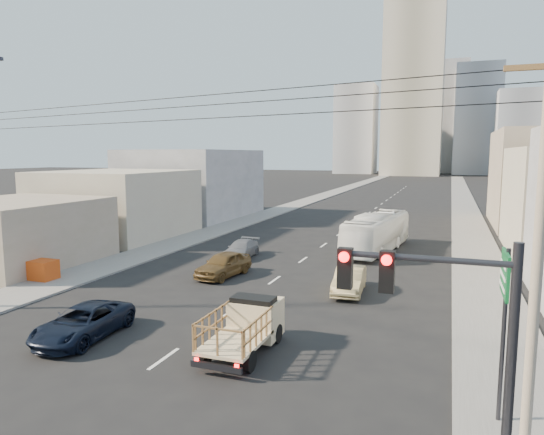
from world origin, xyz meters
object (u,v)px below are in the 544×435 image
Objects in this scene: sedan_tan at (349,280)px; utility_pole at (538,262)px; sedan_grey at (241,249)px; traffic_signal at (450,342)px; sedan_brown at (224,264)px; flatbed_pickup at (245,323)px; green_sign at (505,294)px; city_bus at (377,232)px; navy_pickup at (83,323)px; crate_stack at (41,270)px.

sedan_tan is 0.42× the size of utility_pole.
traffic_signal is (14.25, -22.76, 3.46)m from sedan_grey.
sedan_tan is 0.71× the size of traffic_signal.
flatbed_pickup is at bearing -52.12° from sedan_brown.
sedan_brown reaches higher than sedan_grey.
green_sign is 0.50× the size of utility_pole.
utility_pole is (15.98, -20.25, 4.57)m from sedan_grey.
traffic_signal is at bearing -105.55° from green_sign.
green_sign is (14.42, -12.28, 2.99)m from sedan_brown.
city_bus is 2.50× the size of sedan_grey.
sedan_brown is at bearing 134.96° from utility_pole.
navy_pickup is at bearing -170.82° from flatbed_pickup.
crate_stack is (-22.77, 12.54, -3.39)m from traffic_signal.
sedan_tan reaches higher than crate_stack.
navy_pickup is at bearing 175.86° from green_sign.
sedan_tan is at bearing 76.63° from flatbed_pickup.
flatbed_pickup is 9.29m from green_sign.
crate_stack is at bearing -132.92° from sedan_grey.
sedan_grey is (-7.02, 15.55, -0.48)m from flatbed_pickup.
utility_pole is at bearing -68.30° from sedan_tan.
green_sign is 2.91m from utility_pole.
sedan_grey is (-1.22, 5.47, -0.14)m from sedan_brown.
green_sign reaches higher than sedan_grey.
utility_pole is 26.86m from crate_stack.
crate_stack is (-24.16, 7.54, -3.05)m from green_sign.
city_bus reaches higher than sedan_tan.
green_sign is 2.78× the size of crate_stack.
flatbed_pickup is 9.51m from sedan_tan.
sedan_tan is 1.00× the size of sedan_grey.
navy_pickup is 0.80× the size of traffic_signal.
green_sign is at bearing -32.43° from sedan_brown.
utility_pole is (14.76, -14.78, 4.43)m from sedan_brown.
navy_pickup is at bearing -36.15° from crate_stack.
city_bus is at bearing 63.54° from sedan_brown.
city_bus is 13.68m from sedan_brown.
city_bus reaches higher than flatbed_pickup.
green_sign reaches higher than sedan_tan.
utility_pole reaches higher than sedan_brown.
crate_stack is (-17.73, -3.91, -0.01)m from sedan_tan.
sedan_tan is (7.99, -0.83, -0.06)m from sedan_brown.
sedan_brown is at bearing -116.05° from city_bus.
sedan_brown is 5.61m from sedan_grey.
city_bus is 5.87× the size of crate_stack.
sedan_brown is 0.89× the size of green_sign.
traffic_signal reaches higher than sedan_brown.
city_bus is at bearing 29.84° from sedan_grey.
flatbed_pickup is 17.07m from sedan_grey.
sedan_grey is at bearing -138.68° from city_bus.
flatbed_pickup is 11.63m from sedan_brown.
traffic_signal is (5.31, -28.55, 2.61)m from city_bus.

